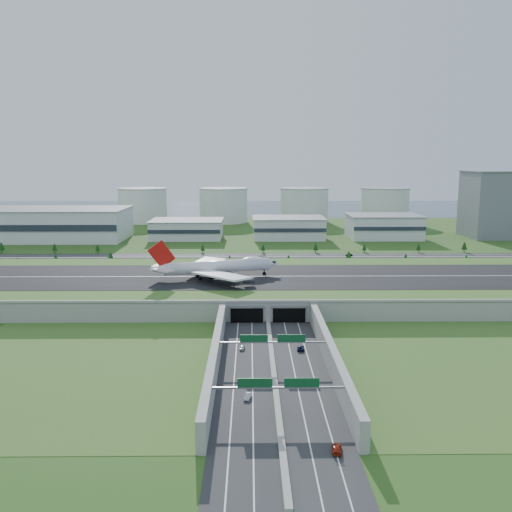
{
  "coord_description": "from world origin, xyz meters",
  "views": [
    {
      "loc": [
        -7.16,
        -260.53,
        64.69
      ],
      "look_at": [
        -3.88,
        35.0,
        12.19
      ],
      "focal_mm": 38.0,
      "sensor_mm": 36.0,
      "label": 1
    }
  ],
  "objects_px": {
    "office_tower": "(495,205)",
    "car_3": "(337,449)",
    "car_0": "(242,348)",
    "car_4": "(18,259)",
    "car_2": "(301,348)",
    "boeing_747": "(216,267)",
    "car_5": "(349,255)",
    "car_7": "(262,255)",
    "car_6": "(477,259)",
    "fuel_tank_a": "(143,206)",
    "car_1": "(248,396)"
  },
  "relations": [
    {
      "from": "office_tower",
      "to": "car_3",
      "type": "xyz_separation_m",
      "value": [
        -187.76,
        -343.78,
        -26.63
      ]
    },
    {
      "from": "car_0",
      "to": "car_4",
      "type": "xyz_separation_m",
      "value": [
        -149.2,
        171.17,
        0.06
      ]
    },
    {
      "from": "car_2",
      "to": "car_4",
      "type": "height_order",
      "value": "car_4"
    },
    {
      "from": "boeing_747",
      "to": "car_4",
      "type": "bearing_deg",
      "value": 129.5
    },
    {
      "from": "car_0",
      "to": "car_2",
      "type": "distance_m",
      "value": 20.16
    },
    {
      "from": "car_3",
      "to": "car_5",
      "type": "xyz_separation_m",
      "value": [
        48.1,
        251.04,
        0.05
      ]
    },
    {
      "from": "car_7",
      "to": "car_3",
      "type": "bearing_deg",
      "value": 4.05
    },
    {
      "from": "boeing_747",
      "to": "car_4",
      "type": "xyz_separation_m",
      "value": [
        -135.64,
        92.1,
        -12.86
      ]
    },
    {
      "from": "car_6",
      "to": "car_7",
      "type": "relative_size",
      "value": 1.02
    },
    {
      "from": "office_tower",
      "to": "car_4",
      "type": "relative_size",
      "value": 13.11
    },
    {
      "from": "car_4",
      "to": "car_6",
      "type": "distance_m",
      "value": 301.11
    },
    {
      "from": "boeing_747",
      "to": "car_5",
      "type": "distance_m",
      "value": 135.0
    },
    {
      "from": "car_0",
      "to": "car_5",
      "type": "height_order",
      "value": "car_5"
    },
    {
      "from": "fuel_tank_a",
      "to": "car_5",
      "type": "relative_size",
      "value": 10.25
    },
    {
      "from": "car_7",
      "to": "office_tower",
      "type": "bearing_deg",
      "value": 116.77
    },
    {
      "from": "fuel_tank_a",
      "to": "car_6",
      "type": "distance_m",
      "value": 344.21
    },
    {
      "from": "car_5",
      "to": "car_2",
      "type": "bearing_deg",
      "value": -7.83
    },
    {
      "from": "office_tower",
      "to": "car_0",
      "type": "xyz_separation_m",
      "value": [
        -209.95,
        -276.86,
        -26.72
      ]
    },
    {
      "from": "car_3",
      "to": "car_6",
      "type": "distance_m",
      "value": 269.41
    },
    {
      "from": "car_2",
      "to": "car_3",
      "type": "bearing_deg",
      "value": 97.45
    },
    {
      "from": "car_0",
      "to": "car_4",
      "type": "height_order",
      "value": "car_4"
    },
    {
      "from": "fuel_tank_a",
      "to": "car_7",
      "type": "xyz_separation_m",
      "value": [
        121.13,
        -208.87,
        -16.64
      ]
    },
    {
      "from": "car_0",
      "to": "car_6",
      "type": "distance_m",
      "value": 227.39
    },
    {
      "from": "boeing_747",
      "to": "car_1",
      "type": "relative_size",
      "value": 14.7
    },
    {
      "from": "car_2",
      "to": "car_0",
      "type": "bearing_deg",
      "value": 3.72
    },
    {
      "from": "car_0",
      "to": "car_5",
      "type": "xyz_separation_m",
      "value": [
        70.29,
        184.11,
        0.15
      ]
    },
    {
      "from": "car_5",
      "to": "car_6",
      "type": "distance_m",
      "value": 82.97
    },
    {
      "from": "fuel_tank_a",
      "to": "boeing_747",
      "type": "bearing_deg",
      "value": -72.86
    },
    {
      "from": "car_1",
      "to": "car_2",
      "type": "bearing_deg",
      "value": 77.95
    },
    {
      "from": "car_0",
      "to": "car_3",
      "type": "height_order",
      "value": "car_3"
    },
    {
      "from": "car_5",
      "to": "boeing_747",
      "type": "bearing_deg",
      "value": -31.24
    },
    {
      "from": "car_4",
      "to": "car_5",
      "type": "distance_m",
      "value": 219.86
    },
    {
      "from": "car_2",
      "to": "car_5",
      "type": "xyz_separation_m",
      "value": [
        50.14,
        184.8,
        0.12
      ]
    },
    {
      "from": "car_2",
      "to": "car_3",
      "type": "height_order",
      "value": "car_3"
    },
    {
      "from": "boeing_747",
      "to": "car_7",
      "type": "height_order",
      "value": "boeing_747"
    },
    {
      "from": "car_2",
      "to": "car_4",
      "type": "bearing_deg",
      "value": -39.73
    },
    {
      "from": "car_0",
      "to": "car_2",
      "type": "bearing_deg",
      "value": 5.01
    },
    {
      "from": "car_6",
      "to": "car_7",
      "type": "bearing_deg",
      "value": 94.81
    },
    {
      "from": "boeing_747",
      "to": "car_0",
      "type": "xyz_separation_m",
      "value": [
        13.56,
        -79.08,
        -12.92
      ]
    },
    {
      "from": "car_2",
      "to": "car_5",
      "type": "relative_size",
      "value": 1.02
    },
    {
      "from": "boeing_747",
      "to": "car_1",
      "type": "distance_m",
      "value": 119.96
    },
    {
      "from": "car_3",
      "to": "car_7",
      "type": "xyz_separation_m",
      "value": [
        -11.11,
        249.92,
        -0.01
      ]
    },
    {
      "from": "car_4",
      "to": "car_5",
      "type": "bearing_deg",
      "value": -104.13
    },
    {
      "from": "car_1",
      "to": "car_7",
      "type": "xyz_separation_m",
      "value": [
        9.01,
        222.16,
        0.03
      ]
    },
    {
      "from": "boeing_747",
      "to": "car_7",
      "type": "xyz_separation_m",
      "value": [
        24.63,
        103.91,
        -12.84
      ]
    },
    {
      "from": "car_4",
      "to": "office_tower",
      "type": "bearing_deg",
      "value": -91.11
    },
    {
      "from": "car_4",
      "to": "car_6",
      "type": "relative_size",
      "value": 0.8
    },
    {
      "from": "car_1",
      "to": "car_2",
      "type": "relative_size",
      "value": 0.87
    },
    {
      "from": "car_1",
      "to": "car_5",
      "type": "bearing_deg",
      "value": 86.13
    },
    {
      "from": "car_5",
      "to": "car_6",
      "type": "bearing_deg",
      "value": 87.0
    }
  ]
}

